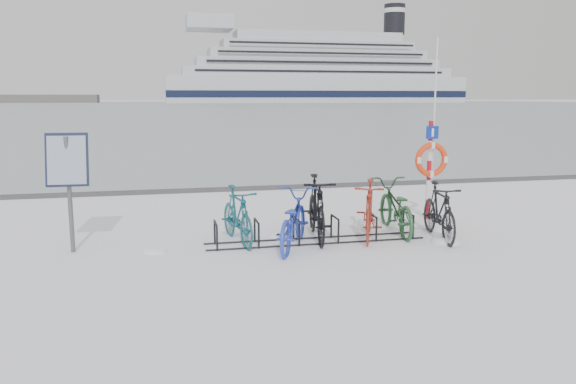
% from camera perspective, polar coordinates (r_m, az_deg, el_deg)
% --- Properties ---
extents(ground, '(900.00, 900.00, 0.00)m').
position_cam_1_polar(ground, '(10.22, 2.82, -5.08)').
color(ground, white).
rests_on(ground, ground).
extents(ice_sheet, '(400.00, 298.00, 0.02)m').
position_cam_1_polar(ice_sheet, '(164.56, -11.89, 8.55)').
color(ice_sheet, '#A0ADB5').
rests_on(ice_sheet, ground).
extents(quay_edge, '(400.00, 0.25, 0.10)m').
position_cam_1_polar(quay_edge, '(15.85, -2.87, 0.40)').
color(quay_edge, '#3F3F42').
rests_on(quay_edge, ground).
extents(bike_rack, '(4.00, 0.48, 0.46)m').
position_cam_1_polar(bike_rack, '(10.17, 2.83, -4.09)').
color(bike_rack, black).
rests_on(bike_rack, ground).
extents(info_board, '(0.68, 0.27, 2.01)m').
position_cam_1_polar(info_board, '(9.94, -21.49, 2.36)').
color(info_board, '#595B5E').
rests_on(info_board, ground).
extents(lifebuoy_station, '(0.73, 0.22, 3.81)m').
position_cam_1_polar(lifebuoy_station, '(12.24, 14.33, 3.19)').
color(lifebuoy_station, red).
rests_on(lifebuoy_station, ground).
extents(cruise_ferry, '(130.94, 24.71, 43.02)m').
position_cam_1_polar(cruise_ferry, '(251.55, 2.78, 11.72)').
color(cruise_ferry, silver).
rests_on(cruise_ferry, ground).
extents(bike_0, '(0.76, 1.80, 1.05)m').
position_cam_1_polar(bike_0, '(10.12, -5.17, -2.21)').
color(bike_0, '#14525F').
rests_on(bike_0, ground).
extents(bike_1, '(1.43, 2.07, 1.03)m').
position_cam_1_polar(bike_1, '(9.75, 0.47, -2.67)').
color(bike_1, '#2941BC').
rests_on(bike_1, ground).
extents(bike_2, '(0.84, 2.06, 1.20)m').
position_cam_1_polar(bike_2, '(10.36, 2.92, -1.46)').
color(bike_2, black).
rests_on(bike_2, ground).
extents(bike_3, '(1.18, 1.89, 1.10)m').
position_cam_1_polar(bike_3, '(10.53, 8.27, -1.65)').
color(bike_3, '#A02C1E').
rests_on(bike_3, ground).
extents(bike_4, '(0.91, 2.06, 1.05)m').
position_cam_1_polar(bike_4, '(11.03, 10.81, -1.34)').
color(bike_4, '#25572E').
rests_on(bike_4, ground).
extents(bike_5, '(0.78, 1.84, 1.07)m').
position_cam_1_polar(bike_5, '(10.74, 15.11, -1.74)').
color(bike_5, black).
rests_on(bike_5, ground).
extents(snow_drifts, '(5.92, 1.86, 0.19)m').
position_cam_1_polar(snow_drifts, '(10.61, 7.18, -4.58)').
color(snow_drifts, white).
rests_on(snow_drifts, ground).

